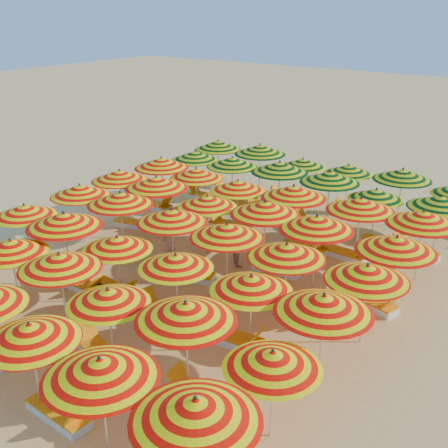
{
  "coord_description": "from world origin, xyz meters",
  "views": [
    {
      "loc": [
        10.6,
        -13.9,
        8.7
      ],
      "look_at": [
        0.0,
        0.5,
        1.6
      ],
      "focal_mm": 45.0,
      "sensor_mm": 36.0,
      "label": 1
    }
  ],
  "objects_px": {
    "umbrella_30": "(161,163)",
    "lounger_12": "(111,250)",
    "umbrella_26": "(207,201)",
    "umbrella_39": "(330,177)",
    "lounger_15": "(135,224)",
    "lounger_26": "(313,223)",
    "umbrella_34": "(361,204)",
    "umbrella_23": "(367,273)",
    "umbrella_46": "(402,175)",
    "lounger_30": "(289,198)",
    "umbrella_8": "(59,261)",
    "lounger_17": "(372,302)",
    "lounger_19": "(188,214)",
    "umbrella_20": "(172,216)",
    "umbrella_22": "(287,251)",
    "umbrella_33": "(294,192)",
    "umbrella_11": "(273,360)",
    "lounger_20": "(228,226)",
    "lounger_24": "(244,206)",
    "umbrella_12": "(24,211)",
    "umbrella_36": "(195,156)",
    "lounger_18": "(155,205)",
    "lounger_25": "(264,212)",
    "lounger_23": "(206,196)",
    "umbrella_43": "(260,149)",
    "lounger_14": "(305,315)",
    "umbrella_40": "(376,194)",
    "umbrella_24": "(120,175)",
    "umbrella_7": "(11,247)",
    "umbrella_29": "(396,244)",
    "umbrella_38": "(280,167)",
    "lounger_6": "(97,351)",
    "lounger_28": "(415,251)",
    "umbrella_4": "(100,369)",
    "lounger_22": "(345,254)",
    "lounger_27": "(385,243)",
    "umbrella_10": "(186,312)",
    "umbrella_15": "(176,261)",
    "umbrella_37": "(232,162)",
    "umbrella_14": "(117,243)",
    "umbrella_27": "(265,208)",
    "umbrella_16": "(251,283)",
    "umbrella_44": "(303,163)",
    "lounger_29": "(207,182)",
    "beachgoer_b": "(239,246)",
    "umbrella_19": "(120,199)",
    "umbrella_18": "(80,191)",
    "umbrella_28": "(317,223)",
    "umbrella_31": "(196,173)",
    "umbrella_21": "(227,231)",
    "umbrella_5": "(196,410)",
    "lounger_11": "(234,339)",
    "lounger_16": "(276,268)",
    "umbrella_9": "(108,297)",
    "beachgoer_a": "(169,244)",
    "lounger_8": "(82,285)",
    "lounger_3": "(60,413)"
  },
  "relations": [
    {
      "from": "umbrella_7",
      "to": "umbrella_29",
      "type": "height_order",
      "value": "umbrella_29"
    },
    {
      "from": "umbrella_33",
      "to": "umbrella_43",
      "type": "distance_m",
      "value": 6.34
    },
    {
      "from": "umbrella_26",
      "to": "lounger_17",
      "type": "distance_m",
      "value": 6.77
    },
    {
      "from": "umbrella_37",
      "to": "lounger_16",
      "type": "xyz_separation_m",
      "value": [
        5.05,
        -4.47,
        -1.97
      ]
    },
    {
      "from": "lounger_27",
      "to": "umbrella_37",
      "type": "bearing_deg",
      "value": 177.23
    },
    {
      "from": "beachgoer_b",
      "to": "umbrella_19",
      "type": "bearing_deg",
      "value": 67.42
    },
    {
      "from": "umbrella_36",
      "to": "lounger_11",
      "type": "height_order",
      "value": "umbrella_36"
    },
    {
      "from": "umbrella_7",
      "to": "umbrella_10",
      "type": "bearing_deg",
      "value": -0.24
    },
    {
      "from": "umbrella_14",
      "to": "lounger_22",
      "type": "distance_m",
      "value": 8.45
    },
    {
      "from": "umbrella_4",
      "to": "lounger_14",
      "type": "bearing_deg",
      "value": 84.73
    },
    {
      "from": "umbrella_26",
      "to": "umbrella_34",
      "type": "relative_size",
      "value": 1.09
    },
    {
      "from": "umbrella_15",
      "to": "umbrella_24",
      "type": "xyz_separation_m",
      "value": [
        -6.89,
        4.5,
        0.18
      ]
    },
    {
      "from": "umbrella_22",
      "to": "umbrella_33",
      "type": "distance_m",
      "value": 5.01
    },
    {
      "from": "umbrella_26",
      "to": "umbrella_39",
      "type": "distance_m",
      "value": 5.31
    },
    {
      "from": "umbrella_28",
      "to": "umbrella_31",
      "type": "height_order",
      "value": "umbrella_28"
    },
    {
      "from": "lounger_20",
      "to": "lounger_24",
      "type": "bearing_deg",
      "value": -72.33
    },
    {
      "from": "umbrella_4",
      "to": "umbrella_43",
      "type": "bearing_deg",
      "value": 112.73
    },
    {
      "from": "umbrella_9",
      "to": "umbrella_16",
      "type": "bearing_deg",
      "value": 45.83
    },
    {
      "from": "umbrella_5",
      "to": "lounger_6",
      "type": "xyz_separation_m",
      "value": [
        -5.12,
        2.13,
        -2.05
      ]
    },
    {
      "from": "umbrella_21",
      "to": "umbrella_33",
      "type": "height_order",
      "value": "umbrella_33"
    },
    {
      "from": "umbrella_11",
      "to": "umbrella_30",
      "type": "height_order",
      "value": "umbrella_30"
    },
    {
      "from": "lounger_24",
      "to": "lounger_29",
      "type": "bearing_deg",
      "value": 169.79
    },
    {
      "from": "lounger_22",
      "to": "lounger_27",
      "type": "xyz_separation_m",
      "value": [
        0.83,
        1.83,
        0.0
      ]
    },
    {
      "from": "lounger_15",
      "to": "lounger_26",
      "type": "bearing_deg",
      "value": 22.61
    },
    {
      "from": "umbrella_12",
      "to": "lounger_25",
      "type": "distance_m",
      "value": 10.03
    },
    {
      "from": "umbrella_33",
      "to": "lounger_14",
      "type": "relative_size",
      "value": 1.46
    },
    {
      "from": "umbrella_16",
      "to": "umbrella_44",
      "type": "height_order",
      "value": "umbrella_16"
    },
    {
      "from": "umbrella_22",
      "to": "umbrella_40",
      "type": "distance_m",
      "value": 6.78
    },
    {
      "from": "lounger_18",
      "to": "umbrella_18",
      "type": "bearing_deg",
      "value": -83.9
    },
    {
      "from": "umbrella_12",
      "to": "lounger_3",
      "type": "relative_size",
      "value": 1.31
    },
    {
      "from": "umbrella_46",
      "to": "lounger_18",
      "type": "bearing_deg",
      "value": -155.01
    },
    {
      "from": "umbrella_11",
      "to": "lounger_8",
      "type": "relative_size",
      "value": 1.27
    },
    {
      "from": "umbrella_38",
      "to": "lounger_23",
      "type": "xyz_separation_m",
      "value": [
        -3.98,
        0.0,
        -2.09
      ]
    },
    {
      "from": "umbrella_14",
      "to": "umbrella_27",
      "type": "xyz_separation_m",
      "value": [
        2.31,
        4.59,
        0.27
      ]
    },
    {
      "from": "lounger_23",
      "to": "umbrella_8",
      "type": "bearing_deg",
      "value": 102.42
    },
    {
      "from": "lounger_6",
      "to": "lounger_28",
      "type": "distance_m",
      "value": 12.19
    },
    {
      "from": "lounger_25",
      "to": "lounger_23",
      "type": "bearing_deg",
      "value": 9.89
    },
    {
      "from": "umbrella_12",
      "to": "umbrella_36",
      "type": "distance_m",
      "value": 9.09
    },
    {
      "from": "umbrella_8",
      "to": "lounger_17",
      "type": "relative_size",
      "value": 1.67
    },
    {
      "from": "lounger_27",
      "to": "umbrella_27",
      "type": "bearing_deg",
      "value": -123.99
    },
    {
      "from": "umbrella_30",
      "to": "umbrella_40",
      "type": "height_order",
      "value": "umbrella_30"
    },
    {
      "from": "umbrella_30",
      "to": "beachgoer_a",
      "type": "distance_m",
      "value": 5.52
    },
    {
      "from": "umbrella_30",
      "to": "lounger_12",
      "type": "xyz_separation_m",
      "value": [
        1.53,
        -4.58,
        -2.06
      ]
    },
    {
      "from": "lounger_28",
      "to": "umbrella_27",
      "type": "bearing_deg",
      "value": 62.48
    },
    {
      "from": "lounger_23",
      "to": "lounger_25",
      "type": "distance_m",
      "value": 3.39
    },
    {
      "from": "umbrella_29",
      "to": "lounger_6",
      "type": "bearing_deg",
      "value": -128.16
    },
    {
      "from": "umbrella_24",
      "to": "umbrella_36",
      "type": "xyz_separation_m",
      "value": [
        0.27,
        4.51,
        -0.08
      ]
    },
    {
      "from": "umbrella_23",
      "to": "umbrella_46",
      "type": "relative_size",
      "value": 1.09
    },
    {
      "from": "umbrella_30",
      "to": "lounger_30",
      "type": "xyz_separation_m",
      "value": [
        3.87,
        4.42,
        -2.06
      ]
    },
    {
      "from": "lounger_19",
      "to": "umbrella_20",
      "type": "bearing_deg",
      "value": -52.52
    }
  ]
}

